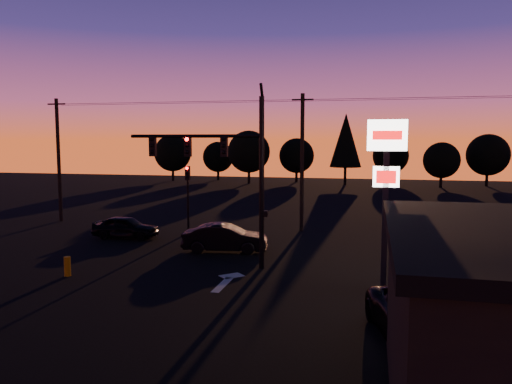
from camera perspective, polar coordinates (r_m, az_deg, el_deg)
ground at (r=20.44m, az=-6.03°, el=-11.19°), size 120.00×120.00×0.00m
lane_arrow at (r=21.82m, az=-3.31°, el=-10.04°), size 1.20×3.10×0.01m
traffic_signal_mast at (r=23.39m, az=-3.19°, el=3.31°), size 6.79×0.52×8.58m
secondary_signal at (r=32.19m, az=-7.81°, el=0.31°), size 0.30×0.31×4.35m
pylon_sign at (r=19.97m, az=14.66°, el=2.60°), size 1.50×0.28×6.80m
utility_pole_0 at (r=39.47m, az=-21.62°, el=3.50°), size 1.40×0.26×9.00m
utility_pole_1 at (r=32.77m, az=5.28°, el=3.47°), size 1.40×0.26×9.00m
power_wires at (r=32.84m, az=5.35°, el=10.41°), size 36.00×1.22×0.07m
bollard at (r=23.86m, az=-20.75°, el=-7.95°), size 0.29×0.29×0.88m
tree_0 at (r=74.14m, az=-9.51°, el=4.41°), size 5.36×5.36×6.74m
tree_1 at (r=74.93m, az=-4.36°, el=4.02°), size 4.54×4.54×5.71m
tree_2 at (r=68.46m, az=-0.82°, el=4.63°), size 5.77×5.78×7.26m
tree_3 at (r=71.24m, az=4.66°, el=4.16°), size 4.95×4.95×6.22m
tree_4 at (r=67.52m, az=10.22°, el=5.84°), size 4.18×4.18×9.50m
tree_5 at (r=72.52m, az=15.14°, el=4.01°), size 4.95×4.95×6.22m
tree_6 at (r=67.03m, az=20.45°, el=3.42°), size 4.54×4.54×5.71m
tree_7 at (r=70.97m, az=24.98°, el=3.87°), size 5.36×5.36×6.74m
car_left at (r=31.69m, az=-14.68°, el=-3.90°), size 4.07×1.72×1.37m
car_mid at (r=27.06m, az=-3.54°, el=-5.26°), size 4.73×2.21×1.50m
suv_parked at (r=15.89m, az=18.77°, el=-13.74°), size 3.71×5.87×1.51m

